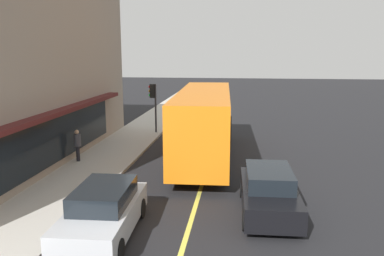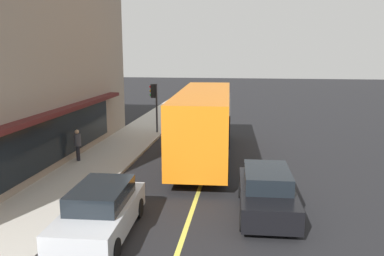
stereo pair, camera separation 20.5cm
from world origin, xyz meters
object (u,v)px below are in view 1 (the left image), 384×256
Objects in this scene: car_black at (269,192)px; car_silver at (103,212)px; pedestrian_mid_block at (77,143)px; bus at (204,121)px; traffic_light at (153,96)px.

car_silver is at bearing 115.06° from car_black.
pedestrian_mid_block reaches higher than car_black.
bus is 7.34m from car_black.
car_black is at bearing -118.64° from pedestrian_mid_block.
pedestrian_mid_block is (7.21, 3.88, 0.34)m from car_silver.
pedestrian_mid_block is at bearing 28.28° from car_silver.
car_black is 2.79× the size of pedestrian_mid_block.
pedestrian_mid_block is at bearing 61.36° from car_black.
traffic_light is 2.05× the size of pedestrian_mid_block.
bus is 6.36m from pedestrian_mid_block.
pedestrian_mid_block is (-7.37, 2.14, -1.45)m from traffic_light.
car_silver is 2.80× the size of pedestrian_mid_block.
car_black is 1.00× the size of car_silver.
pedestrian_mid_block is at bearing 163.82° from traffic_light.
traffic_light reaches higher than pedestrian_mid_block.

